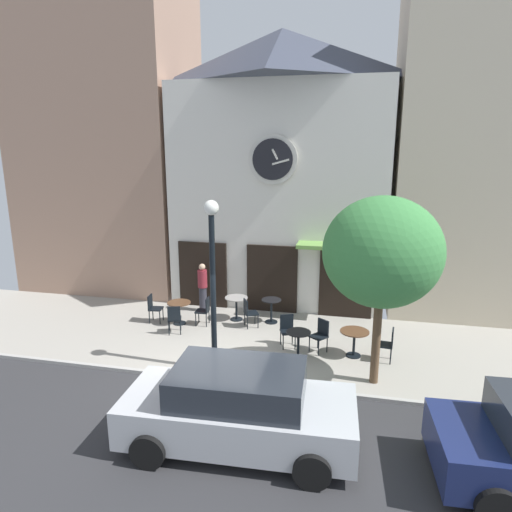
# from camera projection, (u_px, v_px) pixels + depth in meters

# --- Properties ---
(ground_plane) EXTENTS (27.46, 11.87, 0.13)m
(ground_plane) POSITION_uv_depth(u_px,v_px,m) (203.00, 402.00, 9.93)
(ground_plane) COLOR #9E998E
(clock_building) EXTENTS (7.36, 4.34, 9.27)m
(clock_building) POSITION_uv_depth(u_px,v_px,m) (281.00, 167.00, 15.70)
(clock_building) COLOR silver
(clock_building) RESTS_ON ground_plane
(neighbor_building_left) EXTENTS (6.26, 4.41, 14.68)m
(neighbor_building_left) POSITION_uv_depth(u_px,v_px,m) (106.00, 97.00, 17.27)
(neighbor_building_left) COLOR #9E7A66
(neighbor_building_left) RESTS_ON ground_plane
(neighbor_building_right) EXTENTS (6.92, 4.07, 11.44)m
(neighbor_building_right) POSITION_uv_depth(u_px,v_px,m) (507.00, 139.00, 14.49)
(neighbor_building_right) COLOR beige
(neighbor_building_right) RESTS_ON ground_plane
(street_lamp) EXTENTS (0.36, 0.36, 4.28)m
(street_lamp) POSITION_uv_depth(u_px,v_px,m) (213.00, 287.00, 10.85)
(street_lamp) COLOR black
(street_lamp) RESTS_ON ground_plane
(street_tree) EXTENTS (2.66, 2.40, 4.46)m
(street_tree) POSITION_uv_depth(u_px,v_px,m) (382.00, 253.00, 9.99)
(street_tree) COLOR brown
(street_tree) RESTS_ON ground_plane
(cafe_table_near_curb) EXTENTS (0.74, 0.74, 0.72)m
(cafe_table_near_curb) POSITION_uv_depth(u_px,v_px,m) (179.00, 308.00, 14.17)
(cafe_table_near_curb) COLOR black
(cafe_table_near_curb) RESTS_ON ground_plane
(cafe_table_near_door) EXTENTS (0.74, 0.74, 0.76)m
(cafe_table_near_door) POSITION_uv_depth(u_px,v_px,m) (236.00, 304.00, 14.50)
(cafe_table_near_door) COLOR black
(cafe_table_near_door) RESTS_ON ground_plane
(cafe_table_center) EXTENTS (0.62, 0.62, 0.77)m
(cafe_table_center) POSITION_uv_depth(u_px,v_px,m) (271.00, 307.00, 14.28)
(cafe_table_center) COLOR black
(cafe_table_center) RESTS_ON ground_plane
(cafe_table_leftmost) EXTENTS (0.65, 0.65, 0.77)m
(cafe_table_leftmost) POSITION_uv_depth(u_px,v_px,m) (298.00, 340.00, 11.80)
(cafe_table_leftmost) COLOR black
(cafe_table_leftmost) RESTS_ON ground_plane
(cafe_table_center_right) EXTENTS (0.77, 0.77, 0.72)m
(cafe_table_center_right) POSITION_uv_depth(u_px,v_px,m) (354.00, 338.00, 11.95)
(cafe_table_center_right) COLOR black
(cafe_table_center_right) RESTS_ON ground_plane
(cafe_chair_by_entrance) EXTENTS (0.54, 0.54, 0.90)m
(cafe_chair_by_entrance) POSITION_uv_depth(u_px,v_px,m) (249.00, 311.00, 13.90)
(cafe_chair_by_entrance) COLOR black
(cafe_chair_by_entrance) RESTS_ON ground_plane
(cafe_chair_under_awning) EXTENTS (0.52, 0.52, 0.90)m
(cafe_chair_under_awning) POSITION_uv_depth(u_px,v_px,m) (287.00, 328.00, 12.59)
(cafe_chair_under_awning) COLOR black
(cafe_chair_under_awning) RESTS_ON ground_plane
(cafe_chair_corner) EXTENTS (0.51, 0.51, 0.90)m
(cafe_chair_corner) POSITION_uv_depth(u_px,v_px,m) (174.00, 317.00, 13.39)
(cafe_chair_corner) COLOR black
(cafe_chair_corner) RESTS_ON ground_plane
(cafe_chair_near_tree) EXTENTS (0.44, 0.44, 0.90)m
(cafe_chair_near_tree) POSITION_uv_depth(u_px,v_px,m) (388.00, 342.00, 11.66)
(cafe_chair_near_tree) COLOR black
(cafe_chair_near_tree) RESTS_ON ground_plane
(cafe_chair_near_lamp) EXTENTS (0.45, 0.45, 0.90)m
(cafe_chair_near_lamp) POSITION_uv_depth(u_px,v_px,m) (153.00, 306.00, 14.32)
(cafe_chair_near_lamp) COLOR black
(cafe_chair_near_lamp) RESTS_ON ground_plane
(cafe_chair_mid_row) EXTENTS (0.56, 0.56, 0.90)m
(cafe_chair_mid_row) POSITION_uv_depth(u_px,v_px,m) (321.00, 333.00, 12.25)
(cafe_chair_mid_row) COLOR black
(cafe_chair_mid_row) RESTS_ON ground_plane
(cafe_chair_curbside) EXTENTS (0.42, 0.42, 0.90)m
(cafe_chair_curbside) POSITION_uv_depth(u_px,v_px,m) (205.00, 309.00, 14.08)
(cafe_chair_curbside) COLOR black
(cafe_chair_curbside) RESTS_ON ground_plane
(pedestrian_maroon) EXTENTS (0.44, 0.44, 1.67)m
(pedestrian_maroon) POSITION_uv_depth(u_px,v_px,m) (203.00, 287.00, 15.22)
(pedestrian_maroon) COLOR #2D2D38
(pedestrian_maroon) RESTS_ON ground_plane
(parked_car_silver) EXTENTS (4.38, 2.17, 1.55)m
(parked_car_silver) POSITION_uv_depth(u_px,v_px,m) (239.00, 408.00, 8.33)
(parked_car_silver) COLOR #B7BABF
(parked_car_silver) RESTS_ON ground_plane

